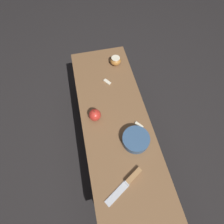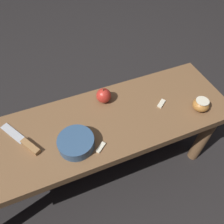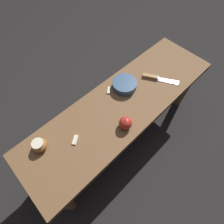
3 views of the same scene
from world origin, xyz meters
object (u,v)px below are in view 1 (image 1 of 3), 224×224
apple_whole (95,115)px  bowl (136,140)px  apple_cut (116,61)px  wooden_bench (118,134)px  knife (129,181)px

apple_whole → bowl: 0.26m
apple_whole → apple_cut: apple_whole is taller
apple_cut → bowl: size_ratio=0.51×
wooden_bench → bowl: size_ratio=8.89×
apple_cut → apple_whole: bearing=151.3°
apple_whole → bowl: bearing=-135.1°
knife → apple_whole: bearing=-106.1°
wooden_bench → apple_whole: size_ratio=16.57×
knife → bowl: (0.19, -0.09, 0.01)m
wooden_bench → knife: 0.28m
apple_cut → knife: bearing=171.6°
bowl → apple_cut: bearing=-2.5°
knife → bowl: bearing=-145.8°
apple_whole → apple_cut: bearing=-28.7°
wooden_bench → knife: (-0.27, 0.01, 0.08)m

